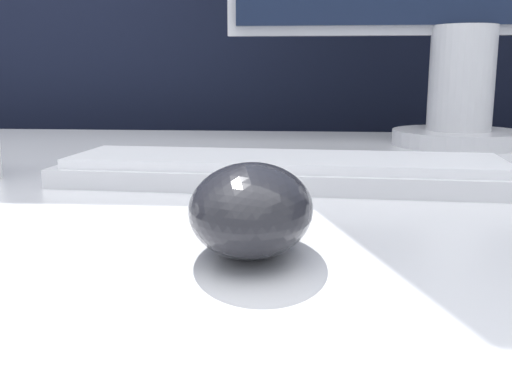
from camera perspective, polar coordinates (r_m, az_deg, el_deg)
partition_panel at (r=1.11m, az=1.79°, el=4.19°), size 5.00×0.03×1.44m
computer_mouse_near at (r=0.32m, az=-0.47°, el=-1.54°), size 0.07×0.11×0.05m
keyboard at (r=0.52m, az=2.66°, el=2.07°), size 0.40×0.14×0.02m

